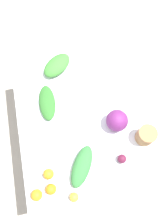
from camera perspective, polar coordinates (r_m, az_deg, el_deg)
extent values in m
plane|color=#B2A899|center=(2.46, 0.00, -6.47)|extent=(8.00, 8.00, 0.00)
cube|color=silver|center=(1.76, 0.00, -0.41)|extent=(1.42, 1.06, 0.03)
cylinder|color=tan|center=(2.40, -14.54, 8.42)|extent=(0.06, 0.06, 0.72)
cylinder|color=tan|center=(2.05, -9.84, -23.98)|extent=(0.06, 0.06, 0.72)
cylinder|color=tan|center=(2.45, 7.69, 12.67)|extent=(0.06, 0.06, 0.72)
cylinder|color=tan|center=(2.11, 17.28, -17.86)|extent=(0.06, 0.06, 0.72)
sphere|color=#6B2366|center=(1.65, 8.62, -2.23)|extent=(0.17, 0.17, 0.17)
cylinder|color=#997047|center=(1.68, 15.88, -5.94)|extent=(0.14, 0.14, 0.13)
ellipsoid|color=#2D6B28|center=(1.77, -9.59, 2.43)|extent=(0.31, 0.14, 0.06)
ellipsoid|color=#3D8433|center=(1.91, -7.09, 12.03)|extent=(0.29, 0.31, 0.09)
ellipsoid|color=#337538|center=(1.60, -0.56, -13.98)|extent=(0.33, 0.26, 0.08)
sphere|color=#5B1933|center=(1.64, 9.86, -11.97)|extent=(0.07, 0.07, 0.07)
sphere|color=#F9A833|center=(1.60, -2.60, -21.36)|extent=(0.06, 0.06, 0.06)
sphere|color=orange|center=(1.61, -8.62, -19.33)|extent=(0.08, 0.08, 0.08)
sphere|color=orange|center=(1.62, -9.24, -15.70)|extent=(0.08, 0.08, 0.08)
sphere|color=orange|center=(1.62, -12.26, -20.45)|extent=(0.08, 0.08, 0.08)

